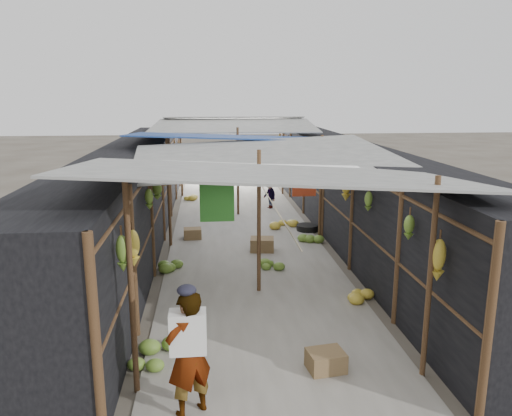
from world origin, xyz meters
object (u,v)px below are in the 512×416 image
object	(u,v)px
crate_near	(326,361)
vendor_seated	(270,194)
black_basin	(307,228)
vendor_elderly	(189,354)
shopper_blue	(217,185)

from	to	relation	value
crate_near	vendor_seated	size ratio (longest dim) A/B	0.50
vendor_seated	crate_near	bearing A→B (deg)	-27.21
crate_near	vendor_seated	bearing A→B (deg)	78.59
vendor_seated	black_basin	bearing A→B (deg)	-10.87
vendor_elderly	shopper_blue	size ratio (longest dim) A/B	0.86
black_basin	shopper_blue	distance (m)	3.34
shopper_blue	vendor_seated	xyz separation A→B (m)	(1.66, 0.46, -0.40)
vendor_elderly	vendor_seated	distance (m)	10.45
crate_near	vendor_elderly	xyz separation A→B (m)	(-1.73, -0.73, 0.60)
black_basin	shopper_blue	bearing A→B (deg)	135.70
crate_near	shopper_blue	size ratio (longest dim) A/B	0.27
crate_near	shopper_blue	world-z (taller)	shopper_blue
black_basin	shopper_blue	size ratio (longest dim) A/B	0.32
vendor_elderly	vendor_seated	size ratio (longest dim) A/B	1.59
crate_near	vendor_elderly	size ratio (longest dim) A/B	0.31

